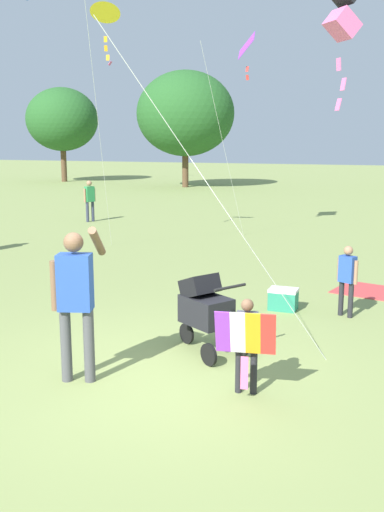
{
  "coord_description": "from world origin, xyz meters",
  "views": [
    {
      "loc": [
        2.7,
        -5.8,
        2.71
      ],
      "look_at": [
        0.2,
        0.82,
        1.3
      ],
      "focal_mm": 41.24,
      "sensor_mm": 36.0,
      "label": 1
    }
  ],
  "objects_px": {
    "stroller": "(205,307)",
    "kite_adult_black": "(342,9)",
    "kite_green_novelty": "(246,51)",
    "cooler_box": "(283,299)",
    "person_adult_flyer": "(76,293)",
    "person_red_shirt": "(90,198)",
    "kite_orange_delta": "(105,15)",
    "child_with_butterfly_kite": "(247,338)",
    "person_kid_running": "(347,275)",
    "picnic_blanket": "(377,292)"
  },
  "relations": [
    {
      "from": "stroller",
      "to": "person_red_shirt",
      "type": "distance_m",
      "value": 12.8
    },
    {
      "from": "child_with_butterfly_kite",
      "to": "person_red_shirt",
      "type": "height_order",
      "value": "person_red_shirt"
    },
    {
      "from": "child_with_butterfly_kite",
      "to": "person_red_shirt",
      "type": "relative_size",
      "value": 0.77
    },
    {
      "from": "person_adult_flyer",
      "to": "stroller",
      "type": "bearing_deg",
      "value": 53.17
    },
    {
      "from": "child_with_butterfly_kite",
      "to": "kite_adult_black",
      "type": "bearing_deg",
      "value": 62.99
    },
    {
      "from": "kite_green_novelty",
      "to": "person_red_shirt",
      "type": "distance_m",
      "value": 7.06
    },
    {
      "from": "kite_adult_black",
      "to": "person_kid_running",
      "type": "height_order",
      "value": "kite_adult_black"
    },
    {
      "from": "stroller",
      "to": "picnic_blanket",
      "type": "distance_m",
      "value": 4.41
    },
    {
      "from": "person_kid_running",
      "to": "stroller",
      "type": "bearing_deg",
      "value": -124.27
    },
    {
      "from": "stroller",
      "to": "kite_green_novelty",
      "type": "distance_m",
      "value": 10.49
    },
    {
      "from": "kite_adult_black",
      "to": "kite_green_novelty",
      "type": "height_order",
      "value": "kite_green_novelty"
    },
    {
      "from": "kite_orange_delta",
      "to": "cooler_box",
      "type": "bearing_deg",
      "value": -38.22
    },
    {
      "from": "kite_adult_black",
      "to": "kite_orange_delta",
      "type": "bearing_deg",
      "value": 135.52
    },
    {
      "from": "kite_orange_delta",
      "to": "cooler_box",
      "type": "distance_m",
      "value": 8.85
    },
    {
      "from": "person_red_shirt",
      "to": "picnic_blanket",
      "type": "bearing_deg",
      "value": -33.32
    },
    {
      "from": "person_red_shirt",
      "to": "person_kid_running",
      "type": "distance_m",
      "value": 12.19
    },
    {
      "from": "stroller",
      "to": "cooler_box",
      "type": "xyz_separation_m",
      "value": [
        0.54,
        2.26,
        -0.43
      ]
    },
    {
      "from": "stroller",
      "to": "kite_adult_black",
      "type": "xyz_separation_m",
      "value": [
        1.51,
        0.25,
        3.52
      ]
    },
    {
      "from": "child_with_butterfly_kite",
      "to": "person_red_shirt",
      "type": "xyz_separation_m",
      "value": [
        -8.52,
        11.29,
        0.17
      ]
    },
    {
      "from": "person_adult_flyer",
      "to": "kite_green_novelty",
      "type": "distance_m",
      "value": 11.44
    },
    {
      "from": "stroller",
      "to": "kite_adult_black",
      "type": "distance_m",
      "value": 3.84
    },
    {
      "from": "kite_green_novelty",
      "to": "person_red_shirt",
      "type": "xyz_separation_m",
      "value": [
        -5.56,
        0.97,
        -4.24
      ]
    },
    {
      "from": "person_adult_flyer",
      "to": "person_red_shirt",
      "type": "height_order",
      "value": "person_adult_flyer"
    },
    {
      "from": "person_red_shirt",
      "to": "cooler_box",
      "type": "distance_m",
      "value": 11.47
    },
    {
      "from": "person_adult_flyer",
      "to": "kite_green_novelty",
      "type": "xyz_separation_m",
      "value": [
        -1.09,
        10.65,
        4.02
      ]
    },
    {
      "from": "person_adult_flyer",
      "to": "kite_adult_black",
      "type": "distance_m",
      "value": 4.33
    },
    {
      "from": "person_adult_flyer",
      "to": "kite_adult_black",
      "type": "xyz_separation_m",
      "value": [
        2.55,
        1.64,
        3.09
      ]
    },
    {
      "from": "child_with_butterfly_kite",
      "to": "picnic_blanket",
      "type": "distance_m",
      "value": 5.14
    },
    {
      "from": "kite_orange_delta",
      "to": "person_kid_running",
      "type": "height_order",
      "value": "kite_orange_delta"
    },
    {
      "from": "person_adult_flyer",
      "to": "picnic_blanket",
      "type": "xyz_separation_m",
      "value": [
        2.93,
        5.32,
        -1.03
      ]
    },
    {
      "from": "person_adult_flyer",
      "to": "kite_orange_delta",
      "type": "distance_m",
      "value": 9.98
    },
    {
      "from": "child_with_butterfly_kite",
      "to": "kite_orange_delta",
      "type": "bearing_deg",
      "value": 127.06
    },
    {
      "from": "child_with_butterfly_kite",
      "to": "kite_green_novelty",
      "type": "bearing_deg",
      "value": 106.04
    },
    {
      "from": "kite_adult_black",
      "to": "person_red_shirt",
      "type": "height_order",
      "value": "kite_adult_black"
    },
    {
      "from": "child_with_butterfly_kite",
      "to": "person_red_shirt",
      "type": "bearing_deg",
      "value": 127.05
    },
    {
      "from": "person_adult_flyer",
      "to": "person_kid_running",
      "type": "xyz_separation_m",
      "value": [
        2.56,
        3.63,
        -0.38
      ]
    },
    {
      "from": "kite_orange_delta",
      "to": "cooler_box",
      "type": "xyz_separation_m",
      "value": [
        5.45,
        -4.29,
        -5.5
      ]
    },
    {
      "from": "kite_green_novelty",
      "to": "picnic_blanket",
      "type": "xyz_separation_m",
      "value": [
        4.02,
        -5.33,
        -5.04
      ]
    },
    {
      "from": "kite_adult_black",
      "to": "person_red_shirt",
      "type": "bearing_deg",
      "value": 132.65
    },
    {
      "from": "kite_green_novelty",
      "to": "person_red_shirt",
      "type": "bearing_deg",
      "value": 170.14
    },
    {
      "from": "cooler_box",
      "to": "person_adult_flyer",
      "type": "bearing_deg",
      "value": -113.42
    },
    {
      "from": "child_with_butterfly_kite",
      "to": "person_kid_running",
      "type": "xyz_separation_m",
      "value": [
        0.69,
        3.3,
        0.02
      ]
    },
    {
      "from": "kite_orange_delta",
      "to": "cooler_box",
      "type": "relative_size",
      "value": 13.26
    },
    {
      "from": "kite_adult_black",
      "to": "kite_green_novelty",
      "type": "bearing_deg",
      "value": 111.97
    },
    {
      "from": "person_adult_flyer",
      "to": "cooler_box",
      "type": "height_order",
      "value": "person_adult_flyer"
    },
    {
      "from": "kite_adult_black",
      "to": "cooler_box",
      "type": "height_order",
      "value": "kite_adult_black"
    },
    {
      "from": "child_with_butterfly_kite",
      "to": "person_kid_running",
      "type": "relative_size",
      "value": 0.95
    },
    {
      "from": "person_red_shirt",
      "to": "person_kid_running",
      "type": "bearing_deg",
      "value": -40.95
    },
    {
      "from": "kite_green_novelty",
      "to": "kite_adult_black",
      "type": "bearing_deg",
      "value": -68.03
    },
    {
      "from": "kite_orange_delta",
      "to": "person_kid_running",
      "type": "relative_size",
      "value": 5.34
    }
  ]
}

